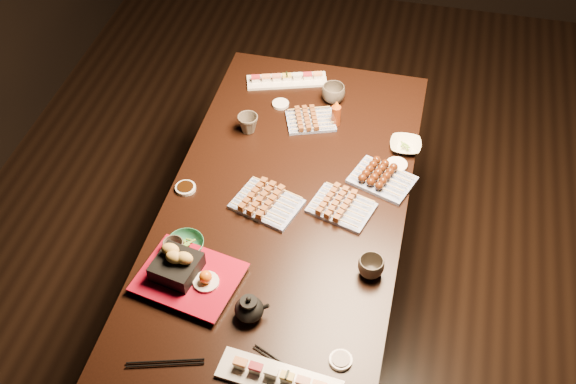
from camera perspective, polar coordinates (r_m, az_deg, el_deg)
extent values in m
plane|color=black|center=(3.44, 5.24, -7.12)|extent=(5.00, 5.00, 0.00)
cube|color=black|center=(3.01, -0.22, -5.88)|extent=(1.12, 1.90, 0.75)
imported|color=#297D53|center=(2.59, -8.08, -4.20)|extent=(0.14, 0.14, 0.04)
imported|color=beige|center=(2.97, 9.26, 3.64)|extent=(0.13, 0.13, 0.03)
imported|color=#4D453B|center=(2.57, -9.01, -4.44)|extent=(0.08, 0.08, 0.07)
imported|color=#4D453B|center=(2.50, 6.56, -5.91)|extent=(0.11, 0.11, 0.07)
imported|color=#4D453B|center=(3.00, -3.18, 5.41)|extent=(0.09, 0.09, 0.08)
imported|color=#4D453B|center=(3.15, 3.61, 7.76)|extent=(0.13, 0.13, 0.08)
cylinder|color=maroon|center=(3.02, 3.82, 6.28)|extent=(0.05, 0.05, 0.12)
cylinder|color=white|center=(2.80, -8.10, 0.31)|extent=(0.09, 0.09, 0.01)
cylinder|color=white|center=(2.89, 8.57, 2.12)|extent=(0.09, 0.09, 0.02)
cylinder|color=white|center=(2.32, 4.19, -13.11)|extent=(0.09, 0.09, 0.01)
cylinder|color=white|center=(3.14, -0.59, 6.97)|extent=(0.08, 0.08, 0.01)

